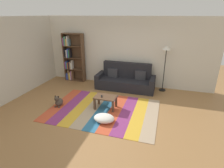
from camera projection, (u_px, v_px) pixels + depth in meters
name	position (u px, v px, depth m)	size (l,w,h in m)	color
ground_plane	(106.00, 113.00, 5.38)	(14.00, 14.00, 0.00)	#9E7042
back_wall	(126.00, 52.00, 7.16)	(6.80, 0.10, 2.70)	silver
left_wall	(23.00, 56.00, 6.48)	(0.10, 5.50, 2.70)	beige
rug	(103.00, 110.00, 5.53)	(3.28, 2.31, 0.01)	#C64C2D
couch	(126.00, 80.00, 7.03)	(2.26, 0.80, 1.00)	black
bookshelf	(72.00, 59.00, 7.71)	(0.90, 0.28, 2.03)	brown
coffee_table	(105.00, 99.00, 5.54)	(0.67, 0.44, 0.39)	#513826
pouf	(104.00, 118.00, 4.90)	(0.57, 0.44, 0.20)	white
dog	(59.00, 102.00, 5.72)	(0.22, 0.35, 0.40)	#473D33
standing_lamp	(166.00, 54.00, 6.45)	(0.32, 0.32, 1.72)	black
tv_remote	(102.00, 96.00, 5.51)	(0.04, 0.15, 0.02)	black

